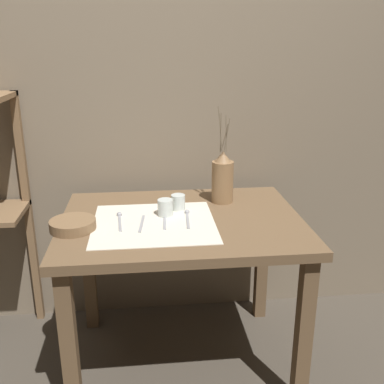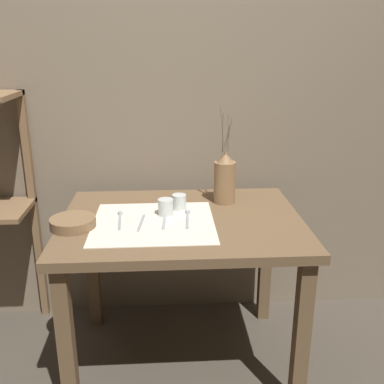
% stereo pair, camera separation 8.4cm
% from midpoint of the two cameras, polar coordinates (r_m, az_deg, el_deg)
% --- Properties ---
extents(ground_plane, '(12.00, 12.00, 0.00)m').
position_cam_midpoint_polar(ground_plane, '(2.34, -0.07, -20.43)').
color(ground_plane, '#473F35').
extents(stone_wall_back, '(7.00, 0.06, 2.40)m').
position_cam_midpoint_polar(stone_wall_back, '(2.34, -0.84, 11.82)').
color(stone_wall_back, '#7A6B56').
rests_on(stone_wall_back, ground_plane).
extents(wooden_table, '(1.05, 0.79, 0.74)m').
position_cam_midpoint_polar(wooden_table, '(2.01, -0.08, -6.19)').
color(wooden_table, brown).
rests_on(wooden_table, ground_plane).
extents(linen_cloth, '(0.51, 0.48, 0.00)m').
position_cam_midpoint_polar(linen_cloth, '(1.92, -3.64, -3.91)').
color(linen_cloth, beige).
rests_on(linen_cloth, wooden_table).
extents(pitcher_with_flowers, '(0.10, 0.10, 0.46)m').
position_cam_midpoint_polar(pitcher_with_flowers, '(2.13, 5.30, 1.65)').
color(pitcher_with_flowers, olive).
rests_on(pitcher_with_flowers, wooden_table).
extents(wooden_bowl, '(0.19, 0.19, 0.04)m').
position_cam_midpoint_polar(wooden_bowl, '(1.91, -13.67, -3.82)').
color(wooden_bowl, brown).
rests_on(wooden_bowl, wooden_table).
extents(glass_tumbler_near, '(0.07, 0.07, 0.07)m').
position_cam_midpoint_polar(glass_tumbler_near, '(1.98, -2.15, -1.94)').
color(glass_tumbler_near, silver).
rests_on(glass_tumbler_near, wooden_table).
extents(glass_tumbler_far, '(0.06, 0.06, 0.07)m').
position_cam_midpoint_polar(glass_tumbler_far, '(2.05, -0.46, -1.28)').
color(glass_tumbler_far, silver).
rests_on(glass_tumbler_far, wooden_table).
extents(spoon_outer, '(0.03, 0.19, 0.02)m').
position_cam_midpoint_polar(spoon_outer, '(1.98, -7.93, -3.10)').
color(spoon_outer, '#939399').
rests_on(spoon_outer, wooden_table).
extents(fork_outer, '(0.03, 0.18, 0.00)m').
position_cam_midpoint_polar(fork_outer, '(1.91, -5.21, -3.90)').
color(fork_outer, '#939399').
rests_on(fork_outer, wooden_table).
extents(fork_inner, '(0.02, 0.18, 0.00)m').
position_cam_midpoint_polar(fork_inner, '(1.92, -2.27, -3.68)').
color(fork_inner, '#939399').
rests_on(fork_inner, wooden_table).
extents(spoon_inner, '(0.03, 0.19, 0.02)m').
position_cam_midpoint_polar(spoon_inner, '(1.98, 0.65, -2.96)').
color(spoon_inner, '#939399').
rests_on(spoon_inner, wooden_table).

